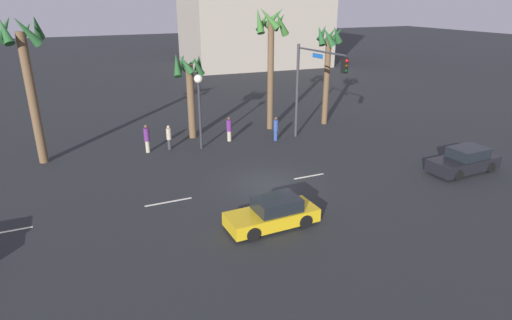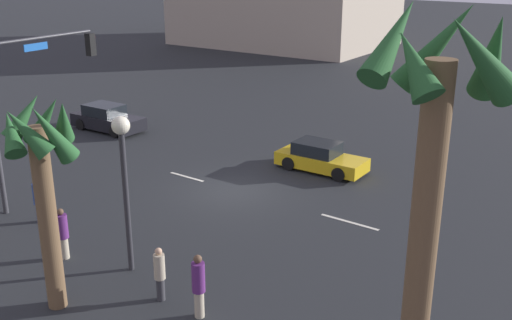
# 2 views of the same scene
# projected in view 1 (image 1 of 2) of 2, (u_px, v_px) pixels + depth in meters

# --- Properties ---
(ground_plane) EXTENTS (220.00, 220.00, 0.00)m
(ground_plane) POSITION_uv_depth(u_px,v_px,m) (268.00, 184.00, 23.89)
(ground_plane) COLOR #232628
(lane_stripe_1) EXTENTS (2.25, 0.14, 0.01)m
(lane_stripe_1) POSITION_uv_depth(u_px,v_px,m) (5.00, 232.00, 18.98)
(lane_stripe_1) COLOR silver
(lane_stripe_1) RESTS_ON ground_plane
(lane_stripe_2) EXTENTS (2.41, 0.14, 0.01)m
(lane_stripe_2) POSITION_uv_depth(u_px,v_px,m) (169.00, 202.00, 21.77)
(lane_stripe_2) COLOR silver
(lane_stripe_2) RESTS_ON ground_plane
(lane_stripe_3) EXTENTS (1.96, 0.14, 0.01)m
(lane_stripe_3) POSITION_uv_depth(u_px,v_px,m) (309.00, 176.00, 24.91)
(lane_stripe_3) COLOR silver
(lane_stripe_3) RESTS_ON ground_plane
(car_0) EXTENTS (4.46, 2.01, 1.47)m
(car_0) POSITION_uv_depth(u_px,v_px,m) (464.00, 161.00, 25.41)
(car_0) COLOR black
(car_0) RESTS_ON ground_plane
(car_1) EXTENTS (4.23, 1.88, 1.36)m
(car_1) POSITION_uv_depth(u_px,v_px,m) (273.00, 214.00, 19.31)
(car_1) COLOR gold
(car_1) RESTS_ON ground_plane
(traffic_signal) EXTENTS (0.62, 5.47, 6.75)m
(traffic_signal) POSITION_uv_depth(u_px,v_px,m) (312.00, 79.00, 29.07)
(traffic_signal) COLOR #38383D
(traffic_signal) RESTS_ON ground_plane
(streetlamp) EXTENTS (0.56, 0.56, 5.09)m
(streetlamp) POSITION_uv_depth(u_px,v_px,m) (199.00, 96.00, 28.26)
(streetlamp) COLOR #2D2D33
(streetlamp) RESTS_ON ground_plane
(pedestrian_0) EXTENTS (0.35, 0.35, 1.69)m
(pedestrian_0) POSITION_uv_depth(u_px,v_px,m) (169.00, 137.00, 29.09)
(pedestrian_0) COLOR #333338
(pedestrian_0) RESTS_ON ground_plane
(pedestrian_1) EXTENTS (0.52, 0.52, 1.92)m
(pedestrian_1) POSITION_uv_depth(u_px,v_px,m) (147.00, 138.00, 28.47)
(pedestrian_1) COLOR #B2A58C
(pedestrian_1) RESTS_ON ground_plane
(pedestrian_2) EXTENTS (0.47, 0.47, 1.76)m
(pedestrian_2) POSITION_uv_depth(u_px,v_px,m) (276.00, 128.00, 30.88)
(pedestrian_2) COLOR #2D478C
(pedestrian_2) RESTS_ON ground_plane
(pedestrian_3) EXTENTS (0.42, 0.42, 1.79)m
(pedestrian_3) POSITION_uv_depth(u_px,v_px,m) (229.00, 129.00, 30.77)
(pedestrian_3) COLOR #B2A58C
(pedestrian_3) RESTS_ON ground_plane
(palm_tree_0) EXTENTS (2.83, 2.96, 9.29)m
(palm_tree_0) POSITION_uv_depth(u_px,v_px,m) (271.00, 41.00, 31.65)
(palm_tree_0) COLOR brown
(palm_tree_0) RESTS_ON ground_plane
(palm_tree_1) EXTENTS (2.25, 2.31, 7.88)m
(palm_tree_1) POSITION_uv_depth(u_px,v_px,m) (328.00, 52.00, 33.36)
(palm_tree_1) COLOR brown
(palm_tree_1) RESTS_ON ground_plane
(palm_tree_2) EXTENTS (2.32, 2.35, 6.23)m
(palm_tree_2) POSITION_uv_depth(u_px,v_px,m) (189.00, 78.00, 30.33)
(palm_tree_2) COLOR brown
(palm_tree_2) RESTS_ON ground_plane
(palm_tree_3) EXTENTS (2.69, 2.75, 9.03)m
(palm_tree_3) POSITION_uv_depth(u_px,v_px,m) (26.00, 65.00, 24.90)
(palm_tree_3) COLOR brown
(palm_tree_3) RESTS_ON ground_plane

